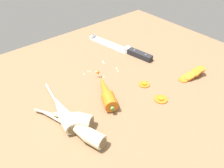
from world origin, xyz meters
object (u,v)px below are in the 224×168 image
object	(u,v)px
parsnip_front	(72,117)
carrot_slice_stray_mid	(144,84)
carrot_slice_stack	(192,74)
carrot_slice_stray_near	(161,99)
parsnip_mid_left	(81,131)
whole_carrot	(106,92)
parsnip_mid_right	(63,112)
chefs_knife	(117,46)

from	to	relation	value
parsnip_front	carrot_slice_stray_mid	world-z (taller)	parsnip_front
carrot_slice_stack	carrot_slice_stray_near	world-z (taller)	carrot_slice_stack
parsnip_mid_left	carrot_slice_stray_near	xyz separation A→B (cm)	(27.94, -3.89, -1.62)
whole_carrot	carrot_slice_stray_mid	distance (cm)	14.70
whole_carrot	carrot_slice_stray_mid	bearing A→B (deg)	-14.38
parsnip_front	carrot_slice_stack	world-z (taller)	parsnip_front
whole_carrot	parsnip_mid_right	world-z (taller)	whole_carrot
parsnip_mid_left	carrot_slice_stack	distance (cm)	45.97
parsnip_mid_left	carrot_slice_stray_mid	distance (cm)	29.92
whole_carrot	parsnip_mid_left	bearing A→B (deg)	-150.56
parsnip_front	carrot_slice_stray_near	distance (cm)	28.94
carrot_slice_stray_near	carrot_slice_stray_mid	xyz separation A→B (cm)	(1.51, 8.91, -0.00)
carrot_slice_stray_mid	carrot_slice_stray_near	bearing A→B (deg)	-99.64
carrot_slice_stack	chefs_knife	bearing A→B (deg)	100.54
carrot_slice_stack	carrot_slice_stray_near	bearing A→B (deg)	-176.87
whole_carrot	carrot_slice_stray_near	bearing A→B (deg)	-44.79
whole_carrot	parsnip_mid_left	xyz separation A→B (cm)	(-15.32, -8.65, -0.12)
parsnip_front	carrot_slice_stack	distance (cm)	45.96
parsnip_front	parsnip_mid_left	distance (cm)	6.11
carrot_slice_stray_near	carrot_slice_stray_mid	bearing A→B (deg)	80.36
carrot_slice_stack	carrot_slice_stray_mid	xyz separation A→B (cm)	(-16.42, 7.93, -0.95)
parsnip_mid_left	carrot_slice_stack	size ratio (longest dim) A/B	1.98
carrot_slice_stray_mid	carrot_slice_stack	bearing A→B (deg)	-25.76
carrot_slice_stray_mid	parsnip_mid_right	bearing A→B (deg)	171.07
parsnip_mid_right	carrot_slice_stack	xyz separation A→B (cm)	(45.97, -12.57, -0.67)
parsnip_front	carrot_slice_stray_near	world-z (taller)	parsnip_front
chefs_knife	carrot_slice_stack	xyz separation A→B (cm)	(6.37, -34.25, 0.66)
parsnip_mid_left	chefs_knife	bearing A→B (deg)	38.43
parsnip_mid_left	carrot_slice_stray_near	size ratio (longest dim) A/B	4.95
chefs_knife	whole_carrot	size ratio (longest dim) A/B	1.82
parsnip_mid_left	carrot_slice_stray_mid	xyz separation A→B (cm)	(29.45, 5.02, -1.62)
parsnip_mid_right	parsnip_mid_left	bearing A→B (deg)	-89.43
chefs_knife	parsnip_mid_left	xyz separation A→B (cm)	(-39.50, -31.34, 1.33)
carrot_slice_stack	carrot_slice_stray_mid	size ratio (longest dim) A/B	2.83
chefs_knife	parsnip_mid_left	bearing A→B (deg)	-141.57
carrot_slice_stack	whole_carrot	bearing A→B (deg)	159.30
parsnip_mid_right	carrot_slice_stray_mid	xyz separation A→B (cm)	(29.55, -4.64, -1.62)
whole_carrot	parsnip_front	size ratio (longest dim) A/B	1.11
parsnip_front	carrot_slice_stray_mid	size ratio (longest dim) A/B	4.49
parsnip_mid_right	carrot_slice_stray_near	distance (cm)	31.18
whole_carrot	chefs_knife	bearing A→B (deg)	43.18
carrot_slice_stray_near	carrot_slice_stack	bearing A→B (deg)	3.13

